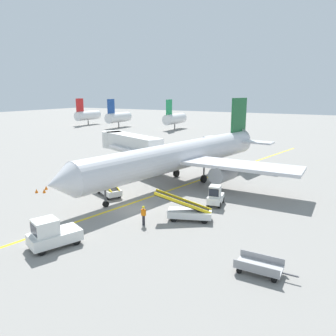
% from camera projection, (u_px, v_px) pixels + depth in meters
% --- Properties ---
extents(ground_plane, '(300.00, 300.00, 0.00)m').
position_uv_depth(ground_plane, '(130.00, 208.00, 31.93)').
color(ground_plane, gray).
extents(taxi_line_yellow, '(17.18, 78.26, 0.01)m').
position_uv_depth(taxi_line_yellow, '(158.00, 194.00, 36.12)').
color(taxi_line_yellow, yellow).
rests_on(taxi_line_yellow, ground).
extents(airliner, '(27.98, 35.08, 10.10)m').
position_uv_depth(airliner, '(183.00, 155.00, 40.32)').
color(airliner, silver).
rests_on(airliner, ground).
extents(jet_bridge, '(12.92, 7.25, 4.85)m').
position_uv_depth(jet_bridge, '(127.00, 143.00, 49.09)').
color(jet_bridge, silver).
rests_on(jet_bridge, ground).
extents(pushback_tug, '(3.11, 4.05, 2.20)m').
position_uv_depth(pushback_tug, '(52.00, 234.00, 23.75)').
color(pushback_tug, silver).
rests_on(pushback_tug, ground).
extents(baggage_tug_near_wing, '(2.73, 2.35, 2.10)m').
position_uv_depth(baggage_tug_near_wing, '(112.00, 164.00, 47.26)').
color(baggage_tug_near_wing, silver).
rests_on(baggage_tug_near_wing, ground).
extents(baggage_tug_by_cargo_door, '(1.65, 2.57, 2.10)m').
position_uv_depth(baggage_tug_by_cargo_door, '(215.00, 196.00, 32.47)').
color(baggage_tug_by_cargo_door, silver).
rests_on(baggage_tug_by_cargo_door, ground).
extents(belt_loader_forward_hold, '(5.00, 3.46, 2.59)m').
position_uv_depth(belt_loader_forward_hold, '(108.00, 188.00, 35.73)').
color(belt_loader_forward_hold, silver).
rests_on(belt_loader_forward_hold, ground).
extents(belt_loader_aft_hold, '(5.13, 2.91, 2.59)m').
position_uv_depth(belt_loader_aft_hold, '(188.00, 212.00, 28.80)').
color(belt_loader_aft_hold, silver).
rests_on(belt_loader_aft_hold, ground).
extents(baggage_cart_loaded, '(3.76, 1.56, 0.94)m').
position_uv_depth(baggage_cart_loaded, '(259.00, 266.00, 20.38)').
color(baggage_cart_loaded, '#A5A5A8').
rests_on(baggage_cart_loaded, ground).
extents(ground_crew_marshaller, '(0.36, 0.24, 1.70)m').
position_uv_depth(ground_crew_marshaller, '(144.00, 215.00, 27.67)').
color(ground_crew_marshaller, '#26262D').
rests_on(ground_crew_marshaller, ground).
extents(safety_cone_nose_left, '(0.36, 0.36, 0.44)m').
position_uv_depth(safety_cone_nose_left, '(156.00, 166.00, 48.87)').
color(safety_cone_nose_left, orange).
rests_on(safety_cone_nose_left, ground).
extents(safety_cone_nose_right, '(0.36, 0.36, 0.44)m').
position_uv_depth(safety_cone_nose_right, '(36.00, 191.00, 36.68)').
color(safety_cone_nose_right, orange).
rests_on(safety_cone_nose_right, ground).
extents(safety_cone_wingtip_left, '(0.36, 0.36, 0.44)m').
position_uv_depth(safety_cone_wingtip_left, '(44.00, 191.00, 36.67)').
color(safety_cone_wingtip_left, orange).
rests_on(safety_cone_wingtip_left, ground).
extents(safety_cone_wingtip_right, '(0.36, 0.36, 0.44)m').
position_uv_depth(safety_cone_wingtip_right, '(99.00, 174.00, 44.08)').
color(safety_cone_wingtip_right, orange).
rests_on(safety_cone_wingtip_right, ground).
extents(safety_cone_tail_area, '(0.36, 0.36, 0.44)m').
position_uv_depth(safety_cone_tail_area, '(46.00, 188.00, 37.89)').
color(safety_cone_tail_area, orange).
rests_on(safety_cone_tail_area, ground).
extents(distant_aircraft_far_left, '(3.00, 10.10, 8.80)m').
position_uv_depth(distant_aircraft_far_left, '(88.00, 115.00, 110.72)').
color(distant_aircraft_far_left, silver).
rests_on(distant_aircraft_far_left, ground).
extents(distant_aircraft_mid_left, '(3.00, 10.10, 8.80)m').
position_uv_depth(distant_aircraft_mid_left, '(118.00, 117.00, 102.37)').
color(distant_aircraft_mid_left, silver).
rests_on(distant_aircraft_mid_left, ground).
extents(distant_aircraft_mid_right, '(3.00, 10.10, 8.80)m').
position_uv_depth(distant_aircraft_mid_right, '(175.00, 118.00, 97.29)').
color(distant_aircraft_mid_right, silver).
rests_on(distant_aircraft_mid_right, ground).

